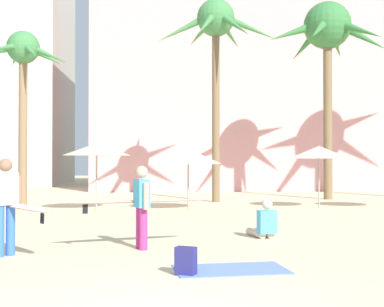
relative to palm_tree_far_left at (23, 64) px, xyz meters
The scene contains 12 objects.
hotel_pink 18.88m from the palm_tree_far_left, 43.07° to the left, with size 24.61×9.24×13.42m, color pink.
palm_tree_far_left is the anchor object (origin of this frame).
palm_tree_left 7.99m from the palm_tree_far_left, ahead, with size 5.23×5.02×8.57m.
palm_tree_center 13.28m from the palm_tree_far_left, ahead, with size 5.58×5.12×8.92m.
cafe_umbrella_1 5.50m from the palm_tree_far_left, 41.09° to the right, with size 2.33×2.33×2.33m.
cafe_umbrella_2 11.97m from the palm_tree_far_left, 11.86° to the right, with size 2.14×2.14×2.26m.
cafe_umbrella_6 7.89m from the palm_tree_far_left, 23.14° to the right, with size 2.39×2.39×2.14m.
beach_towel 15.66m from the palm_tree_far_left, 63.50° to the right, with size 1.74×1.00×0.01m, color #6684E0.
backpack 15.59m from the palm_tree_far_left, 66.58° to the right, with size 0.35×0.33×0.42m.
person_far_right 13.45m from the palm_tree_far_left, 51.38° to the right, with size 0.58×0.95×0.88m.
person_mid_right 12.69m from the palm_tree_far_left, 77.00° to the right, with size 2.20×2.29×1.75m.
person_mid_left 12.92m from the palm_tree_far_left, 65.10° to the right, with size 2.80×1.18×1.61m.
Camera 1 is at (0.09, -5.37, 1.69)m, focal length 49.75 mm.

